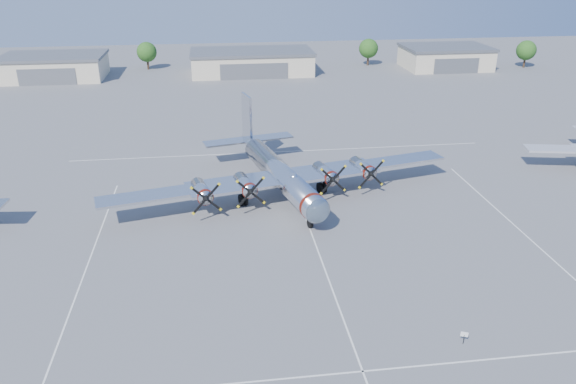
{
  "coord_description": "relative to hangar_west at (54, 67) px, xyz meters",
  "views": [
    {
      "loc": [
        -9.37,
        -52.19,
        27.33
      ],
      "look_at": [
        -1.97,
        2.86,
        3.2
      ],
      "focal_mm": 35.0,
      "sensor_mm": 36.0,
      "label": 1
    }
  ],
  "objects": [
    {
      "name": "tree_west",
      "position": [
        20.0,
        8.04,
        1.51
      ],
      "size": [
        4.8,
        4.8,
        6.64
      ],
      "color": "#382619",
      "rests_on": "ground"
    },
    {
      "name": "hangar_center",
      "position": [
        45.0,
        -0.0,
        -0.0
      ],
      "size": [
        28.6,
        14.6,
        5.4
      ],
      "color": "beige",
      "rests_on": "ground"
    },
    {
      "name": "parking_lines",
      "position": [
        45.0,
        -83.71,
        -2.71
      ],
      "size": [
        60.0,
        50.08,
        0.01
      ],
      "color": "silver",
      "rests_on": "ground"
    },
    {
      "name": "hangar_east",
      "position": [
        93.0,
        0.0,
        0.0
      ],
      "size": [
        20.6,
        14.6,
        5.4
      ],
      "color": "beige",
      "rests_on": "ground"
    },
    {
      "name": "hangar_west",
      "position": [
        0.0,
        0.0,
        0.0
      ],
      "size": [
        22.6,
        14.6,
        5.4
      ],
      "color": "beige",
      "rests_on": "ground"
    },
    {
      "name": "ground",
      "position": [
        45.0,
        -81.96,
        -2.71
      ],
      "size": [
        260.0,
        260.0,
        0.0
      ],
      "primitive_type": "plane",
      "color": "#5D5D60",
      "rests_on": "ground"
    },
    {
      "name": "tree_far_east",
      "position": [
        113.0,
        -1.96,
        1.51
      ],
      "size": [
        4.8,
        4.8,
        6.64
      ],
      "color": "#382619",
      "rests_on": "ground"
    },
    {
      "name": "main_bomber_b29",
      "position": [
        42.78,
        -71.93,
        -2.71
      ],
      "size": [
        47.74,
        37.81,
        9.34
      ],
      "primitive_type": null,
      "rotation": [
        0.0,
        0.0,
        0.23
      ],
      "color": "silver",
      "rests_on": "ground"
    },
    {
      "name": "tree_east",
      "position": [
        75.0,
        6.04,
        1.51
      ],
      "size": [
        4.8,
        4.8,
        6.64
      ],
      "color": "#382619",
      "rests_on": "ground"
    },
    {
      "name": "info_placard",
      "position": [
        53.27,
        -102.02,
        -1.97
      ],
      "size": [
        0.53,
        0.26,
        1.06
      ],
      "rotation": [
        0.0,
        0.0,
        -0.41
      ],
      "color": "black",
      "rests_on": "ground"
    }
  ]
}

